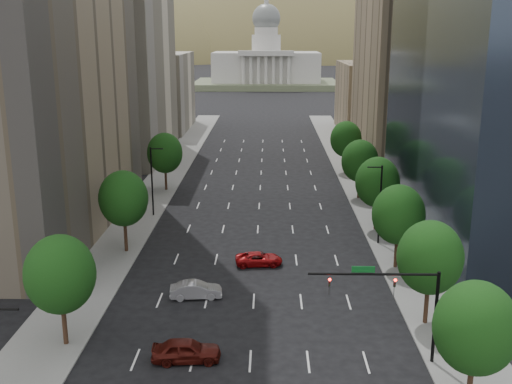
# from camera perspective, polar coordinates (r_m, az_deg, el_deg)

# --- Properties ---
(sidewalk_left) EXTENTS (6.00, 200.00, 0.15)m
(sidewalk_left) POSITION_cam_1_polar(r_m,az_deg,el_deg) (74.56, -11.84, -3.31)
(sidewalk_left) COLOR slate
(sidewalk_left) RESTS_ON ground
(sidewalk_right) EXTENTS (6.00, 200.00, 0.15)m
(sidewalk_right) POSITION_cam_1_polar(r_m,az_deg,el_deg) (74.04, 12.28, -3.47)
(sidewalk_right) COLOR slate
(sidewalk_right) RESTS_ON ground
(midrise_cream_left) EXTENTS (14.00, 30.00, 35.00)m
(midrise_cream_left) POSITION_cam_1_polar(r_m,az_deg,el_deg) (115.11, -12.23, 11.85)
(midrise_cream_left) COLOR beige
(midrise_cream_left) RESTS_ON ground
(filler_left) EXTENTS (14.00, 26.00, 18.00)m
(filler_left) POSITION_cam_1_polar(r_m,az_deg,el_deg) (147.96, -9.13, 9.31)
(filler_left) COLOR beige
(filler_left) RESTS_ON ground
(parking_tan_right) EXTENTS (14.00, 30.00, 30.00)m
(parking_tan_right) POSITION_cam_1_polar(r_m,az_deg,el_deg) (111.79, 13.71, 10.40)
(parking_tan_right) COLOR #8C7759
(parking_tan_right) RESTS_ON ground
(filler_right) EXTENTS (14.00, 26.00, 16.00)m
(filler_right) POSITION_cam_1_polar(r_m,az_deg,el_deg) (144.70, 10.78, 8.71)
(filler_right) COLOR #8C7759
(filler_right) RESTS_ON ground
(tree_right_0) EXTENTS (5.20, 5.20, 8.39)m
(tree_right_0) POSITION_cam_1_polar(r_m,az_deg,el_deg) (40.31, 19.98, -11.95)
(tree_right_0) COLOR #382316
(tree_right_0) RESTS_ON ground
(tree_right_1) EXTENTS (5.20, 5.20, 8.75)m
(tree_right_1) POSITION_cam_1_polar(r_m,az_deg,el_deg) (49.80, 16.07, -5.95)
(tree_right_1) COLOR #382316
(tree_right_1) RESTS_ON ground
(tree_right_2) EXTENTS (5.20, 5.20, 8.61)m
(tree_right_2) POSITION_cam_1_polar(r_m,az_deg,el_deg) (60.89, 13.27, -2.09)
(tree_right_2) COLOR #382316
(tree_right_2) RESTS_ON ground
(tree_right_3) EXTENTS (5.20, 5.20, 8.89)m
(tree_right_3) POSITION_cam_1_polar(r_m,az_deg,el_deg) (72.17, 11.36, 0.91)
(tree_right_3) COLOR #382316
(tree_right_3) RESTS_ON ground
(tree_right_4) EXTENTS (5.20, 5.20, 8.46)m
(tree_right_4) POSITION_cam_1_polar(r_m,az_deg,el_deg) (85.73, 9.76, 2.90)
(tree_right_4) COLOR #382316
(tree_right_4) RESTS_ON ground
(tree_right_5) EXTENTS (5.20, 5.20, 8.75)m
(tree_right_5) POSITION_cam_1_polar(r_m,az_deg,el_deg) (101.24, 8.47, 4.95)
(tree_right_5) COLOR #382316
(tree_right_5) RESTS_ON ground
(tree_left_0) EXTENTS (5.20, 5.20, 8.75)m
(tree_left_0) POSITION_cam_1_polar(r_m,az_deg,el_deg) (46.97, -17.97, -7.39)
(tree_left_0) COLOR #382316
(tree_left_0) RESTS_ON ground
(tree_left_1) EXTENTS (5.20, 5.20, 8.97)m
(tree_left_1) POSITION_cam_1_polar(r_m,az_deg,el_deg) (65.09, -12.37, -0.60)
(tree_left_1) COLOR #382316
(tree_left_1) RESTS_ON ground
(tree_left_2) EXTENTS (5.20, 5.20, 8.68)m
(tree_left_2) POSITION_cam_1_polar(r_m,az_deg,el_deg) (89.95, -8.58, 3.65)
(tree_left_2) COLOR #382316
(tree_left_2) RESTS_ON ground
(streetlight_rn) EXTENTS (1.70, 0.20, 9.00)m
(streetlight_rn) POSITION_cam_1_polar(r_m,az_deg,el_deg) (67.58, 11.57, -0.97)
(streetlight_rn) COLOR black
(streetlight_rn) RESTS_ON ground
(streetlight_ln) EXTENTS (1.70, 0.20, 9.00)m
(streetlight_ln) POSITION_cam_1_polar(r_m,az_deg,el_deg) (77.54, -9.73, 1.16)
(streetlight_ln) COLOR black
(streetlight_ln) RESTS_ON ground
(traffic_signal) EXTENTS (9.12, 0.40, 7.38)m
(traffic_signal) POSITION_cam_1_polar(r_m,az_deg,el_deg) (43.82, 13.53, -9.52)
(traffic_signal) COLOR black
(traffic_signal) RESTS_ON ground
(capitol) EXTENTS (60.00, 40.00, 35.20)m
(capitol) POSITION_cam_1_polar(r_m,az_deg,el_deg) (259.05, 0.96, 11.73)
(capitol) COLOR #596647
(capitol) RESTS_ON ground
(foothills) EXTENTS (720.00, 413.00, 263.00)m
(foothills) POSITION_cam_1_polar(r_m,az_deg,el_deg) (612.28, 4.39, 9.18)
(foothills) COLOR brown
(foothills) RESTS_ON ground
(car_maroon) EXTENTS (5.08, 2.35, 1.69)m
(car_maroon) POSITION_cam_1_polar(r_m,az_deg,el_deg) (45.12, -6.58, -14.59)
(car_maroon) COLOR #44100B
(car_maroon) RESTS_ON ground
(car_silver) EXTENTS (4.76, 2.11, 1.52)m
(car_silver) POSITION_cam_1_polar(r_m,az_deg,el_deg) (54.65, -5.68, -9.17)
(car_silver) COLOR #9D9CA1
(car_silver) RESTS_ON ground
(car_red_far) EXTENTS (4.95, 2.64, 1.32)m
(car_red_far) POSITION_cam_1_polar(r_m,az_deg,el_deg) (61.66, 0.28, -6.31)
(car_red_far) COLOR #970B0D
(car_red_far) RESTS_ON ground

